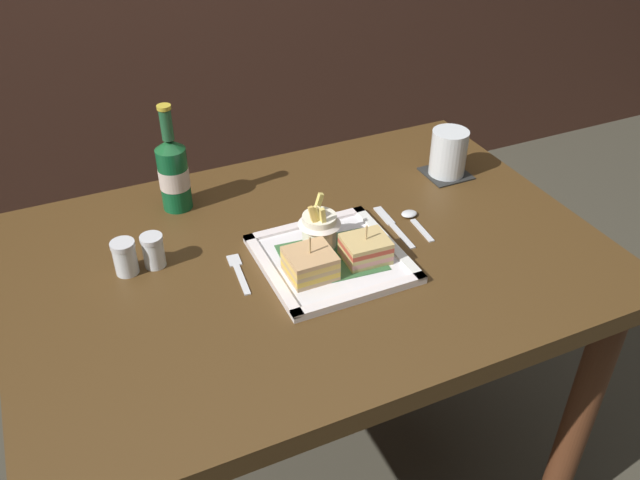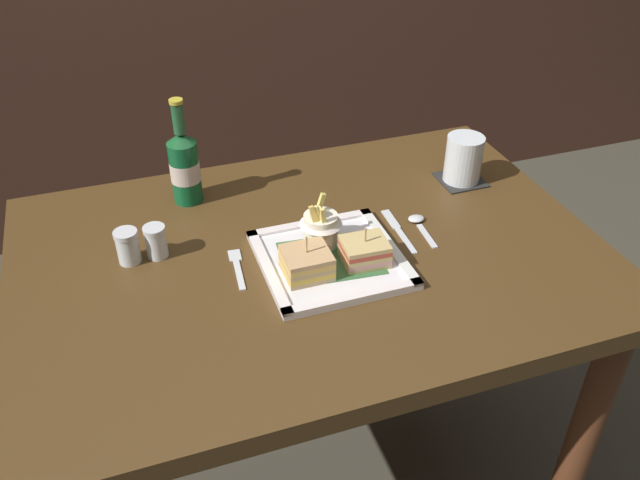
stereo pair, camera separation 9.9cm
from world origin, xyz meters
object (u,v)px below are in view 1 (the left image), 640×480
Objects in this scene: water_glass at (448,155)px; knife at (392,225)px; square_plate at (331,259)px; fork at (238,271)px; salt_shaker at (125,259)px; pepper_shaker at (154,253)px; fries_cup at (320,225)px; spoon at (412,218)px; sandwich_half_right at (366,249)px; beer_bottle at (173,172)px; dining_table at (309,294)px; sandwich_half_left at (310,264)px.

knife is at bearing -148.42° from water_glass.
square_plate is 0.18m from fork.
pepper_shaker is at bearing 0.00° from salt_shaker.
salt_shaker is at bearing 167.03° from fries_cup.
square_plate is 0.18m from knife.
spoon is (0.22, 0.02, -0.05)m from fries_cup.
sandwich_half_right is 0.15m from knife.
beer_bottle is 1.46× the size of knife.
dining_table is at bearing -16.03° from pepper_shaker.
dining_table is at bearing -176.60° from knife.
sandwich_half_right is 0.76× the size of spoon.
dining_table is 9.93× the size of spoon.
sandwich_half_right is 0.25m from fork.
sandwich_half_right reaches higher than salt_shaker.
water_glass reaches higher than square_plate.
beer_bottle is at bearing 63.63° from pepper_shaker.
beer_bottle reaches higher than pepper_shaker.
water_glass reaches higher than dining_table.
pepper_shaker is at bearing 164.89° from fries_cup.
sandwich_half_left is 0.14m from fork.
salt_shaker reaches higher than square_plate.
fries_cup is (-0.00, 0.05, 0.05)m from square_plate.
knife is (0.11, 0.09, -0.03)m from sandwich_half_right.
fork is (-0.17, 0.04, -0.00)m from square_plate.
knife is at bearing -8.33° from pepper_shaker.
sandwich_half_right reaches higher than knife.
beer_bottle reaches higher than spoon.
water_glass is 0.66× the size of knife.
sandwich_half_left is 0.53× the size of knife.
salt_shaker is (-0.54, 0.07, 0.03)m from knife.
square_plate reaches higher than knife.
pepper_shaker is at bearing 147.99° from fork.
dining_table is 9.06× the size of fork.
fries_cup is 0.18m from fork.
beer_bottle is 2.04× the size of spoon.
dining_table is 0.18m from sandwich_half_right.
spoon is 0.59m from salt_shaker.
sandwich_half_right is at bearing -145.85° from water_glass.
dining_table is at bearing 1.61° from fork.
sandwich_half_left is at bearing -65.05° from beer_bottle.
salt_shaker is (-0.42, 0.16, -0.00)m from sandwich_half_right.
sandwich_half_right reaches higher than spoon.
fork is 1.89× the size of pepper_shaker.
knife is at bearing -33.51° from beer_bottle.
fork is 0.21m from salt_shaker.
beer_bottle reaches higher than sandwich_half_right.
sandwich_half_left is 0.80× the size of fries_cup.
fries_cup is at bearing -159.32° from water_glass.
knife is at bearing -7.51° from salt_shaker.
water_glass reaches higher than knife.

